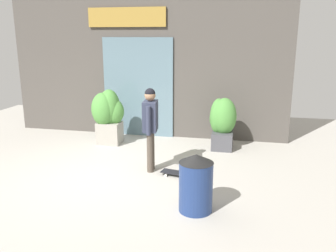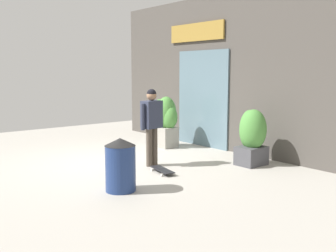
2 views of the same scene
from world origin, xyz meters
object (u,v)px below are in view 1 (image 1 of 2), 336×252
Objects in this scene: skateboard at (179,173)px; planter_box_left at (108,113)px; planter_box_right at (222,121)px; trash_bin at (196,183)px; skateboarder at (150,121)px.

skateboard is 0.55× the size of planter_box_left.
trash_bin is at bearing -92.97° from planter_box_right.
planter_box_left is (-1.48, 1.53, -0.24)m from skateboarder.
trash_bin is (1.11, -1.48, -0.55)m from skateboarder.
skateboarder reaches higher than trash_bin.
trash_bin is at bearing -60.31° from skateboarder.
planter_box_left is at bearing 151.92° from skateboard.
planter_box_left is 1.48× the size of trash_bin.
planter_box_left is 3.98m from trash_bin.
planter_box_right is at bearing 87.03° from trash_bin.
skateboard is at bearing -108.41° from planter_box_right.
trash_bin is at bearing -57.65° from skateboard.
trash_bin is (2.59, -3.01, -0.31)m from planter_box_left.
skateboard is 2.81m from planter_box_left.
planter_box_right is at bearing 47.36° from skateboarder.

